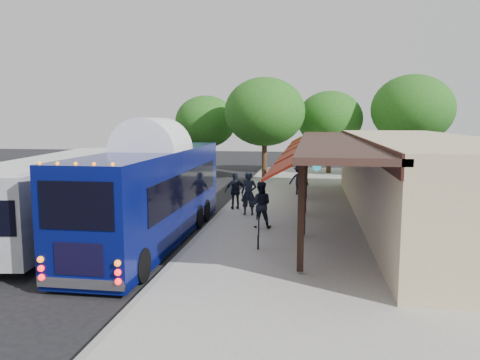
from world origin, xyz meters
The scene contains 15 objects.
ground centered at (0.00, 0.00, 0.00)m, with size 90.00×90.00×0.00m, color black.
sidewalk centered at (5.00, 4.00, 0.07)m, with size 10.00×40.00×0.15m, color #9E9B93.
curb centered at (0.05, 4.00, 0.07)m, with size 0.20×40.00×0.16m, color gray.
station_shelter centered at (8.38, 4.00, 1.85)m, with size 8.15×20.00×3.60m.
coach_bus centered at (-1.45, -0.83, 1.87)m, with size 2.36×10.95×3.48m.
city_bus centered at (-5.14, -0.36, 1.62)m, with size 3.62×11.11×2.93m.
ped_a centered at (1.37, 3.56, 1.10)m, with size 0.69×0.46×1.90m, color black.
ped_b centered at (2.13, 1.20, 1.05)m, with size 0.88×0.68×1.81m, color black.
ped_c centered at (0.60, 4.75, 1.00)m, with size 1.00×0.41×1.70m, color black.
ped_d centered at (3.40, 9.44, 0.98)m, with size 1.07×0.61×1.65m, color black.
sign_board centered at (2.38, -1.84, 0.85)m, with size 0.13×0.47×1.03m.
tree_left centered at (0.81, 16.28, 4.79)m, with size 5.61×5.61×7.18m.
tree_mid centered at (5.43, 20.37, 4.29)m, with size 5.03×5.03×6.44m.
tree_right centered at (11.16, 18.78, 4.98)m, with size 5.83×5.83×7.46m.
tree_far centered at (-4.19, 19.82, 4.08)m, with size 4.79×4.79×6.13m.
Camera 1 is at (3.99, -16.43, 4.36)m, focal length 35.00 mm.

